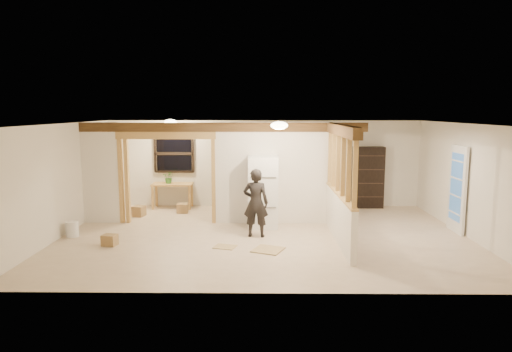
{
  "coord_description": "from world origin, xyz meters",
  "views": [
    {
      "loc": [
        -0.06,
        -9.93,
        2.79
      ],
      "look_at": [
        -0.19,
        0.4,
        1.3
      ],
      "focal_mm": 32.0,
      "sensor_mm": 36.0,
      "label": 1
    }
  ],
  "objects_px": {
    "work_table": "(173,196)",
    "shop_vac": "(104,205)",
    "refrigerator": "(263,192)",
    "bookshelf": "(368,177)",
    "woman": "(256,203)"
  },
  "relations": [
    {
      "from": "work_table",
      "to": "shop_vac",
      "type": "bearing_deg",
      "value": -143.02
    },
    {
      "from": "work_table",
      "to": "shop_vac",
      "type": "distance_m",
      "value": 1.98
    },
    {
      "from": "shop_vac",
      "to": "refrigerator",
      "type": "bearing_deg",
      "value": -12.5
    },
    {
      "from": "work_table",
      "to": "shop_vac",
      "type": "height_order",
      "value": "work_table"
    },
    {
      "from": "refrigerator",
      "to": "work_table",
      "type": "xyz_separation_m",
      "value": [
        -2.6,
        2.12,
        -0.5
      ]
    },
    {
      "from": "bookshelf",
      "to": "work_table",
      "type": "bearing_deg",
      "value": -178.81
    },
    {
      "from": "refrigerator",
      "to": "shop_vac",
      "type": "relative_size",
      "value": 2.55
    },
    {
      "from": "woman",
      "to": "bookshelf",
      "type": "height_order",
      "value": "bookshelf"
    },
    {
      "from": "woman",
      "to": "shop_vac",
      "type": "height_order",
      "value": "woman"
    },
    {
      "from": "shop_vac",
      "to": "work_table",
      "type": "bearing_deg",
      "value": 37.04
    },
    {
      "from": "work_table",
      "to": "bookshelf",
      "type": "height_order",
      "value": "bookshelf"
    },
    {
      "from": "work_table",
      "to": "shop_vac",
      "type": "relative_size",
      "value": 1.69
    },
    {
      "from": "work_table",
      "to": "bookshelf",
      "type": "relative_size",
      "value": 0.64
    },
    {
      "from": "woman",
      "to": "work_table",
      "type": "relative_size",
      "value": 1.35
    },
    {
      "from": "refrigerator",
      "to": "work_table",
      "type": "distance_m",
      "value": 3.39
    }
  ]
}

